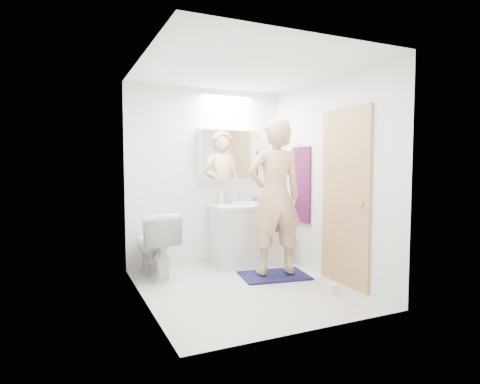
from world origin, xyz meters
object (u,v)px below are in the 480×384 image
toilet (155,244)px  person (275,197)px  soap_bottle_b (226,198)px  medicine_cabinet (229,155)px  toilet_paper_roll (331,288)px  soap_bottle_a (221,197)px  vanity_cabinet (246,236)px  toothbrush_cup (256,200)px

toilet → person: 1.56m
toilet → soap_bottle_b: (1.06, 0.30, 0.51)m
person → medicine_cabinet: bearing=-67.9°
medicine_cabinet → person: person is taller
medicine_cabinet → toilet: 1.60m
toilet_paper_roll → person: bearing=107.2°
soap_bottle_b → toilet_paper_roll: size_ratio=1.55×
soap_bottle_a → soap_bottle_b: size_ratio=1.26×
toilet → toilet_paper_roll: size_ratio=7.27×
person → soap_bottle_a: 0.94m
soap_bottle_b → toilet_paper_roll: 1.96m
person → soap_bottle_b: bearing=-64.6°
person → soap_bottle_a: (-0.36, 0.86, -0.05)m
medicine_cabinet → toilet_paper_roll: size_ratio=8.00×
vanity_cabinet → soap_bottle_a: (-0.31, 0.15, 0.54)m
medicine_cabinet → soap_bottle_a: (-0.15, -0.06, -0.57)m
medicine_cabinet → person: bearing=-77.2°
soap_bottle_a → toilet_paper_roll: soap_bottle_a is taller
toilet_paper_roll → toilet: bearing=138.4°
toilet → toothbrush_cup: size_ratio=8.51×
person → toilet_paper_roll: bearing=116.5°
vanity_cabinet → soap_bottle_b: size_ratio=5.28×
soap_bottle_a → toilet_paper_roll: 1.97m
soap_bottle_b → toothbrush_cup: 0.45m
vanity_cabinet → soap_bottle_b: (-0.22, 0.18, 0.52)m
soap_bottle_a → toothbrush_cup: (0.54, 0.01, -0.06)m
vanity_cabinet → toothbrush_cup: size_ratio=9.58×
vanity_cabinet → soap_bottle_a: size_ratio=4.18×
vanity_cabinet → person: 0.93m
soap_bottle_a → toothbrush_cup: soap_bottle_a is taller
toilet → toilet_paper_roll: (1.57, -1.39, -0.35)m
soap_bottle_a → toothbrush_cup: bearing=1.1°
vanity_cabinet → medicine_cabinet: (-0.17, 0.21, 1.11)m
soap_bottle_b → toilet: bearing=-164.5°
vanity_cabinet → toilet_paper_roll: bearing=-79.2°
toothbrush_cup → toilet_paper_roll: toothbrush_cup is taller
soap_bottle_a → medicine_cabinet: bearing=22.4°
person → soap_bottle_a: size_ratio=8.64×
soap_bottle_b → medicine_cabinet: bearing=31.5°
medicine_cabinet → toilet: size_ratio=1.10×
medicine_cabinet → toothbrush_cup: medicine_cabinet is taller
medicine_cabinet → toilet: medicine_cabinet is taller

